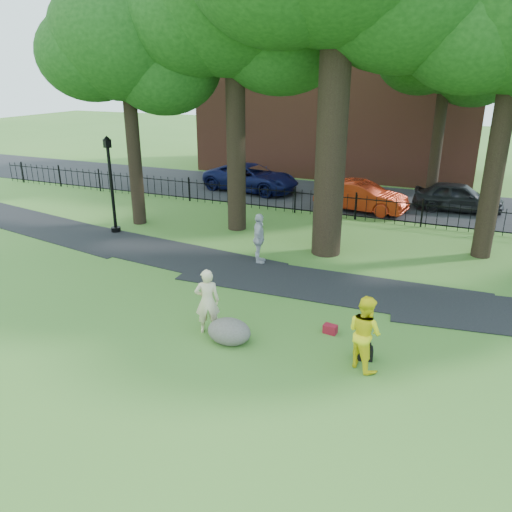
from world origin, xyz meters
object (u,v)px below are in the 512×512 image
at_px(woman, 207,301).
at_px(man, 365,332).
at_px(red_sedan, 361,196).
at_px(lamppost, 112,186).
at_px(boulder, 229,329).

height_order(woman, man, man).
bearing_deg(red_sedan, man, -159.86).
bearing_deg(lamppost, red_sedan, 63.45).
xyz_separation_m(man, boulder, (-3.43, -0.18, -0.58)).
xyz_separation_m(boulder, lamppost, (-8.66, 6.43, 1.69)).
height_order(boulder, red_sedan, red_sedan).
bearing_deg(man, boulder, 38.31).
height_order(woman, boulder, woman).
xyz_separation_m(woman, man, (4.18, -0.05, 0.01)).
height_order(lamppost, red_sedan, lamppost).
bearing_deg(woman, man, 150.61).
bearing_deg(lamppost, woman, -15.14).
bearing_deg(woman, lamppost, -66.72).
relative_size(man, red_sedan, 0.41).
bearing_deg(man, red_sedan, -42.32).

